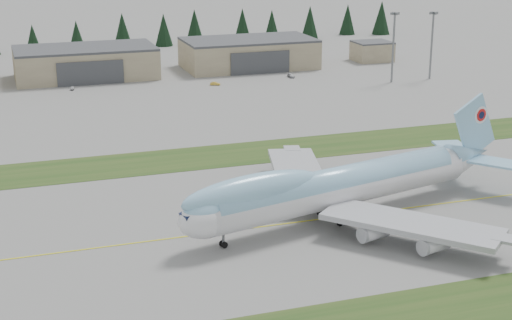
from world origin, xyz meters
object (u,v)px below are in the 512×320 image
object	(u,v)px
boeing_747_freighter	(338,186)
service_vehicle_a	(72,90)
service_vehicle_c	(291,77)
hangar_right	(249,53)
service_vehicle_b	(215,85)
hangar_center	(86,62)

from	to	relation	value
boeing_747_freighter	service_vehicle_a	distance (m)	136.33
boeing_747_freighter	service_vehicle_c	world-z (taller)	boeing_747_freighter
service_vehicle_c	hangar_right	bearing A→B (deg)	112.07
service_vehicle_b	service_vehicle_c	bearing A→B (deg)	-56.26
boeing_747_freighter	service_vehicle_c	xyz separation A→B (m)	(39.92, 127.92, -6.54)
boeing_747_freighter	service_vehicle_a	xyz separation A→B (m)	(-35.15, 131.55, -6.54)
hangar_right	service_vehicle_c	world-z (taller)	hangar_right
boeing_747_freighter	hangar_center	bearing A→B (deg)	86.88
service_vehicle_b	service_vehicle_c	size ratio (longest dim) A/B	0.79
hangar_right	service_vehicle_c	size ratio (longest dim) A/B	11.28
boeing_747_freighter	service_vehicle_b	xyz separation A→B (m)	(11.03, 123.71, -6.54)
boeing_747_freighter	service_vehicle_c	size ratio (longest dim) A/B	17.75
service_vehicle_c	service_vehicle_a	bearing A→B (deg)	179.42
hangar_center	hangar_right	distance (m)	60.00
hangar_center	service_vehicle_b	distance (m)	47.93
hangar_right	hangar_center	bearing A→B (deg)	180.00
boeing_747_freighter	service_vehicle_b	world-z (taller)	boeing_747_freighter
hangar_center	service_vehicle_c	world-z (taller)	hangar_center
boeing_747_freighter	service_vehicle_c	bearing A→B (deg)	58.91
service_vehicle_b	hangar_center	bearing A→B (deg)	81.07
hangar_center	hangar_right	size ratio (longest dim) A/B	1.00
hangar_right	service_vehicle_a	distance (m)	69.73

